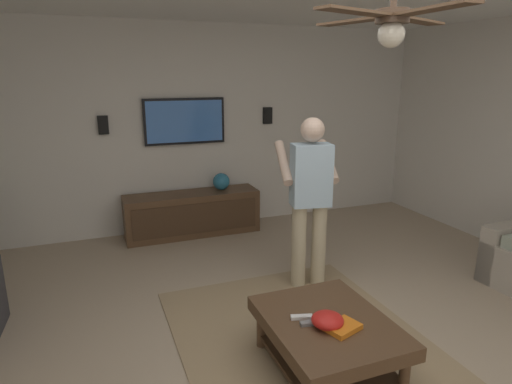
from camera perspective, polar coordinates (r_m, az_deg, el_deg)
name	(u,v)px	position (r m, az deg, el deg)	size (l,w,h in m)	color
ground_plane	(320,366)	(3.40, 8.29, -21.44)	(7.79, 7.79, 0.00)	tan
wall_back_tv	(200,129)	(5.86, -7.28, 8.17)	(0.10, 6.47, 2.64)	silver
area_rug	(312,353)	(3.50, 7.29, -20.04)	(2.64, 1.85, 0.01)	#9E8460
coffee_table	(327,333)	(3.20, 9.24, -17.63)	(1.00, 0.80, 0.40)	#513823
media_console	(192,214)	(5.72, -8.25, -2.80)	(0.45, 1.70, 0.55)	#513823
tv	(185,121)	(5.71, -9.25, 9.06)	(0.05, 1.03, 0.58)	black
person_standing	(310,193)	(4.15, 7.02, -0.14)	(0.61, 0.61, 1.64)	#C6B793
bowl	(327,320)	(3.04, 9.27, -16.10)	(0.21, 0.21, 0.10)	red
remote_white	(302,317)	(3.12, 5.96, -15.85)	(0.15, 0.04, 0.02)	white
remote_black	(327,325)	(3.06, 9.19, -16.64)	(0.15, 0.04, 0.02)	black
remote_grey	(311,323)	(3.07, 7.17, -16.52)	(0.15, 0.04, 0.02)	slate
book	(343,327)	(3.04, 11.21, -16.85)	(0.22, 0.16, 0.04)	orange
vase_round	(221,181)	(5.73, -4.53, 1.37)	(0.22, 0.22, 0.22)	teal
wall_speaker_left	(267,116)	(6.06, 1.50, 9.90)	(0.06, 0.12, 0.22)	black
wall_speaker_right	(103,125)	(5.60, -19.24, 8.22)	(0.06, 0.12, 0.22)	black
ceiling_fan	(391,21)	(2.89, 17.11, 20.42)	(1.20, 1.17, 0.46)	#4C3828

